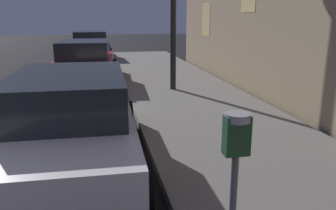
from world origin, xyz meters
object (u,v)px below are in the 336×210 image
Objects in this scene: car_red at (85,63)px; car_blue at (89,45)px; parking_meter at (235,156)px; car_white at (71,122)px.

car_blue is (0.00, 6.83, 0.00)m from car_red.
car_white is at bearing 118.00° from parking_meter.
parking_meter reaches higher than car_red.
car_white is (-1.40, 2.64, -0.47)m from parking_meter.
car_red is 6.83m from car_blue.
parking_meter is at bearing -81.22° from car_red.
parking_meter is at bearing -62.00° from car_white.
parking_meter is 9.20m from car_red.
car_white is 1.03× the size of car_blue.
car_white is at bearing -90.01° from car_blue.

